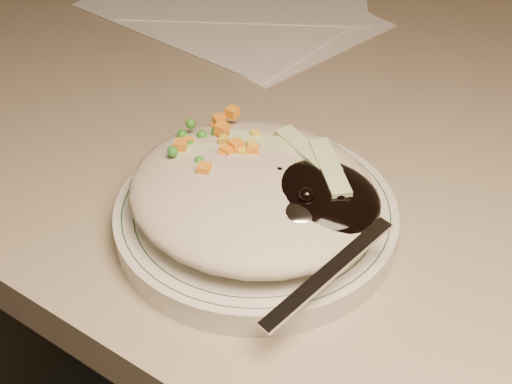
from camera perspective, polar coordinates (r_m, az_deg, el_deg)
The scene contains 5 objects.
desk at distance 0.80m, azimuth 14.76°, elevation -8.56°, with size 1.40×0.70×0.74m.
plate at distance 0.56m, azimuth -0.00°, elevation -2.07°, with size 0.22×0.22×0.02m, color silver.
plate_rim at distance 0.55m, azimuth 0.00°, elevation -1.29°, with size 0.21×0.21×0.00m.
meal at distance 0.53m, azimuth 0.33°, elevation 0.26°, with size 0.21×0.19×0.05m.
papers at distance 0.91m, azimuth -1.47°, elevation 14.98°, with size 0.39×0.36×0.00m.
Camera 1 is at (0.13, 0.84, 1.12)m, focal length 50.00 mm.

